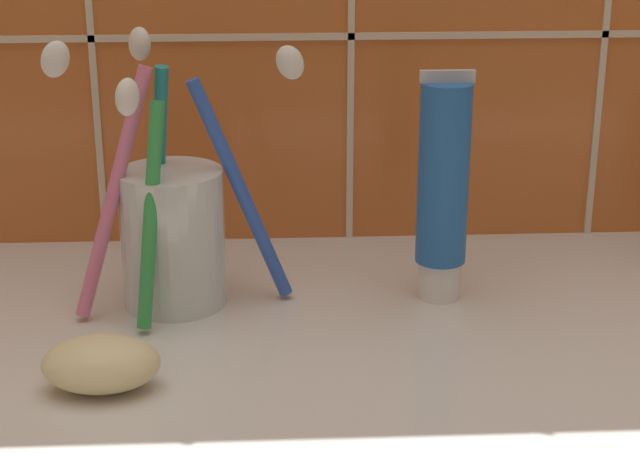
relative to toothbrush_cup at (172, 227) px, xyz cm
name	(u,v)px	position (x,y,z in cm)	size (l,w,h in cm)	color
sink_counter	(341,354)	(10.66, -6.13, -6.36)	(74.82, 36.97, 2.00)	silver
toothbrush_cup	(172,227)	(0.00, 0.00, 0.00)	(16.33, 10.47, 18.26)	silver
toothpaste_tube	(443,188)	(17.68, 0.10, 2.33)	(3.51, 3.34, 15.45)	white
soap_bar	(101,364)	(-3.16, -11.79, -3.77)	(6.63, 4.28, 3.18)	beige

